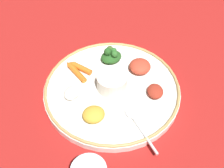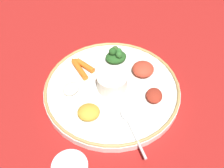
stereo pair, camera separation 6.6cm
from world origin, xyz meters
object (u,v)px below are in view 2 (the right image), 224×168
(carrot_near_spoon, at_px, (84,65))
(spoon, at_px, (130,124))
(center_bowl, at_px, (112,82))
(greens_pile, at_px, (116,56))
(carrot_outer, at_px, (79,68))

(carrot_near_spoon, bearing_deg, spoon, -29.79)
(center_bowl, xyz_separation_m, spoon, (0.10, -0.09, -0.02))
(greens_pile, height_order, carrot_outer, greens_pile)
(greens_pile, bearing_deg, center_bowl, -67.57)
(center_bowl, relative_size, greens_pile, 1.00)
(greens_pile, bearing_deg, spoon, -53.68)
(spoon, relative_size, carrot_outer, 1.33)
(center_bowl, distance_m, greens_pile, 0.11)
(spoon, relative_size, greens_pile, 1.43)
(carrot_near_spoon, xyz_separation_m, carrot_outer, (-0.01, -0.02, -0.00))
(spoon, bearing_deg, center_bowl, 138.03)
(greens_pile, distance_m, carrot_outer, 0.12)
(center_bowl, xyz_separation_m, greens_pile, (-0.04, 0.10, -0.01))
(center_bowl, xyz_separation_m, carrot_outer, (-0.12, 0.01, -0.02))
(center_bowl, relative_size, carrot_near_spoon, 1.03)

